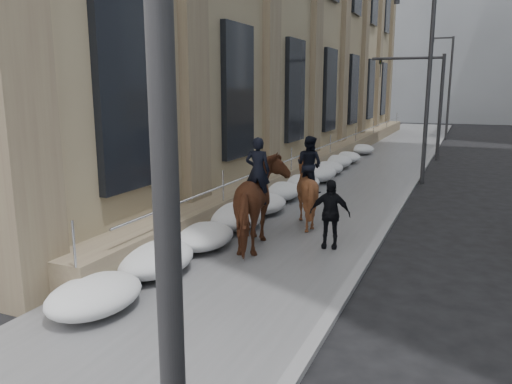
# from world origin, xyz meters

# --- Properties ---
(ground) EXTENTS (140.00, 140.00, 0.00)m
(ground) POSITION_xyz_m (0.00, 0.00, 0.00)
(ground) COLOR black
(ground) RESTS_ON ground
(sidewalk) EXTENTS (5.00, 80.00, 0.12)m
(sidewalk) POSITION_xyz_m (0.00, 10.00, 0.06)
(sidewalk) COLOR #565659
(sidewalk) RESTS_ON ground
(curb) EXTENTS (0.24, 80.00, 0.12)m
(curb) POSITION_xyz_m (2.62, 10.00, 0.06)
(curb) COLOR slate
(curb) RESTS_ON ground
(limestone_building) EXTENTS (6.10, 44.00, 18.00)m
(limestone_building) POSITION_xyz_m (-5.26, 19.96, 8.90)
(limestone_building) COLOR #887659
(limestone_building) RESTS_ON ground
(bg_building_mid) EXTENTS (30.00, 12.00, 28.00)m
(bg_building_mid) POSITION_xyz_m (4.00, 60.00, 14.00)
(bg_building_mid) COLOR slate
(bg_building_mid) RESTS_ON ground
(bg_building_far) EXTENTS (24.00, 12.00, 20.00)m
(bg_building_far) POSITION_xyz_m (-6.00, 72.00, 10.00)
(bg_building_far) COLOR gray
(bg_building_far) RESTS_ON ground
(streetlight_near) EXTENTS (1.71, 0.24, 8.00)m
(streetlight_near) POSITION_xyz_m (2.74, -6.00, 4.58)
(streetlight_near) COLOR #2D2D30
(streetlight_near) RESTS_ON ground
(streetlight_mid) EXTENTS (1.71, 0.24, 8.00)m
(streetlight_mid) POSITION_xyz_m (2.74, 14.00, 4.58)
(streetlight_mid) COLOR #2D2D30
(streetlight_mid) RESTS_ON ground
(streetlight_far) EXTENTS (1.71, 0.24, 8.00)m
(streetlight_far) POSITION_xyz_m (2.74, 34.00, 4.58)
(streetlight_far) COLOR #2D2D30
(streetlight_far) RESTS_ON ground
(traffic_signal) EXTENTS (4.10, 0.22, 6.00)m
(traffic_signal) POSITION_xyz_m (2.07, 22.00, 4.00)
(traffic_signal) COLOR #2D2D30
(traffic_signal) RESTS_ON ground
(snow_bank) EXTENTS (1.70, 18.10, 0.76)m
(snow_bank) POSITION_xyz_m (-1.42, 8.11, 0.47)
(snow_bank) COLOR silver
(snow_bank) RESTS_ON sidewalk
(mounted_horse_left) EXTENTS (1.90, 2.96, 2.81)m
(mounted_horse_left) POSITION_xyz_m (-0.02, 2.67, 1.32)
(mounted_horse_left) COLOR #4B2716
(mounted_horse_left) RESTS_ON sidewalk
(mounted_horse_right) EXTENTS (1.99, 2.13, 2.63)m
(mounted_horse_right) POSITION_xyz_m (0.31, 5.32, 1.21)
(mounted_horse_right) COLOR #4B2915
(mounted_horse_right) RESTS_ON sidewalk
(pedestrian) EXTENTS (1.09, 0.58, 1.77)m
(pedestrian) POSITION_xyz_m (1.57, 3.34, 1.01)
(pedestrian) COLOR black
(pedestrian) RESTS_ON sidewalk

